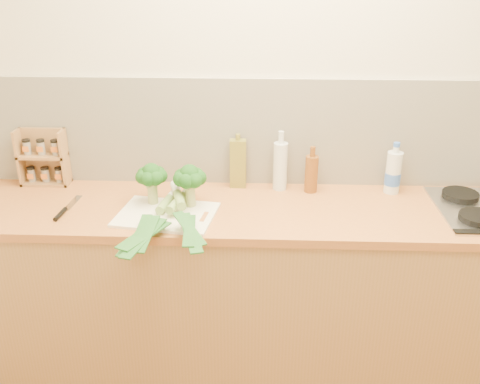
{
  "coord_description": "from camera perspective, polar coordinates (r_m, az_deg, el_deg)",
  "views": [
    {
      "loc": [
        -0.09,
        -1.05,
        1.99
      ],
      "look_at": [
        -0.18,
        1.1,
        1.02
      ],
      "focal_mm": 40.0,
      "sensor_mm": 36.0,
      "label": 1
    }
  ],
  "objects": [
    {
      "name": "spice_rack",
      "position": [
        2.89,
        -20.15,
        3.21
      ],
      "size": [
        0.24,
        0.1,
        0.29
      ],
      "color": "#AD7D4A",
      "rests_on": "counter"
    },
    {
      "name": "water_bottle",
      "position": [
        2.72,
        16.02,
        1.91
      ],
      "size": [
        0.08,
        0.08,
        0.24
      ],
      "color": "silver",
      "rests_on": "counter"
    },
    {
      "name": "amber_bottle",
      "position": [
        2.65,
        7.63,
        2.01
      ],
      "size": [
        0.06,
        0.06,
        0.24
      ],
      "color": "brown",
      "rests_on": "counter"
    },
    {
      "name": "oil_tin",
      "position": [
        2.67,
        -0.21,
        3.09
      ],
      "size": [
        0.08,
        0.05,
        0.28
      ],
      "color": "olive",
      "rests_on": "counter"
    },
    {
      "name": "chopping_board",
      "position": [
        2.43,
        -7.84,
        -2.41
      ],
      "size": [
        0.47,
        0.38,
        0.01
      ],
      "primitive_type": "cube",
      "rotation": [
        0.0,
        0.0,
        -0.16
      ],
      "color": "white",
      "rests_on": "counter"
    },
    {
      "name": "room_shell",
      "position": [
        2.67,
        4.23,
        6.3
      ],
      "size": [
        3.5,
        3.5,
        3.5
      ],
      "color": "beige",
      "rests_on": "ground"
    },
    {
      "name": "broccoli_right",
      "position": [
        2.44,
        -5.4,
        1.48
      ],
      "size": [
        0.15,
        0.15,
        0.2
      ],
      "color": "#9AA560",
      "rests_on": "chopping_board"
    },
    {
      "name": "broccoli_left",
      "position": [
        2.49,
        -9.42,
        1.67
      ],
      "size": [
        0.15,
        0.15,
        0.2
      ],
      "color": "#9AA560",
      "rests_on": "chopping_board"
    },
    {
      "name": "chefs_knife",
      "position": [
        2.57,
        -18.31,
        -1.97
      ],
      "size": [
        0.05,
        0.28,
        0.02
      ],
      "rotation": [
        0.0,
        0.0,
        -0.08
      ],
      "color": "silver",
      "rests_on": "counter"
    },
    {
      "name": "leek_back",
      "position": [
        2.35,
        -6.23,
        -1.6
      ],
      "size": [
        0.23,
        0.66,
        0.04
      ],
      "rotation": [
        0.0,
        0.0,
        0.28
      ],
      "color": "white",
      "rests_on": "chopping_board"
    },
    {
      "name": "leek_front",
      "position": [
        2.4,
        -8.68,
        -2.11
      ],
      "size": [
        0.18,
        0.65,
        0.04
      ],
      "rotation": [
        0.0,
        0.0,
        -0.18
      ],
      "color": "white",
      "rests_on": "chopping_board"
    },
    {
      "name": "counter",
      "position": [
        2.73,
        3.93,
        -10.18
      ],
      "size": [
        3.2,
        0.62,
        0.9
      ],
      "color": "#A17443",
      "rests_on": "ground"
    },
    {
      "name": "glass_bottle",
      "position": [
        2.65,
        4.32,
        2.87
      ],
      "size": [
        0.07,
        0.07,
        0.3
      ],
      "color": "silver",
      "rests_on": "counter"
    },
    {
      "name": "leek_mid",
      "position": [
        2.37,
        -7.42,
        -1.85
      ],
      "size": [
        0.23,
        0.7,
        0.04
      ],
      "rotation": [
        0.0,
        0.0,
        -0.24
      ],
      "color": "white",
      "rests_on": "chopping_board"
    }
  ]
}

